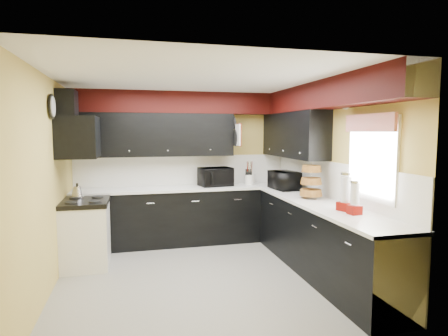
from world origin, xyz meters
name	(u,v)px	position (x,y,z in m)	size (l,w,h in m)	color
ground	(203,276)	(0.00, 0.00, 0.00)	(3.60, 3.60, 0.00)	gray
wall_back	(184,167)	(0.00, 1.80, 1.25)	(3.60, 0.06, 2.50)	#E0C666
wall_right	(332,176)	(1.80, 0.00, 1.25)	(0.06, 3.60, 2.50)	#E0C666
wall_left	(48,184)	(-1.80, 0.00, 1.25)	(0.06, 3.60, 2.50)	#E0C666
ceiling	(202,79)	(0.00, 0.00, 2.50)	(3.60, 3.60, 0.06)	white
cab_back	(187,216)	(0.00, 1.50, 0.45)	(3.60, 0.60, 0.90)	black
cab_right	(321,240)	(1.50, -0.30, 0.45)	(0.60, 3.00, 0.90)	black
counter_back	(186,188)	(0.00, 1.50, 0.92)	(3.62, 0.64, 0.04)	white
counter_right	(322,204)	(1.50, -0.30, 0.92)	(0.64, 3.02, 0.04)	white
splash_back	(184,170)	(0.00, 1.79, 1.19)	(3.60, 0.02, 0.50)	white
splash_right	(331,180)	(1.79, 0.00, 1.19)	(0.02, 3.60, 0.50)	white
upper_back	(154,135)	(-0.50, 1.62, 1.80)	(2.60, 0.35, 0.70)	black
upper_right	(293,135)	(1.62, 0.90, 1.80)	(0.35, 1.80, 0.70)	black
soffit_back	(184,103)	(0.00, 1.62, 2.33)	(3.60, 0.36, 0.35)	black
soffit_right	(329,95)	(1.62, -0.18, 2.33)	(0.36, 3.24, 0.35)	black
stove	(86,235)	(-1.50, 0.75, 0.43)	(0.60, 0.75, 0.86)	white
cooktop	(85,202)	(-1.50, 0.75, 0.89)	(0.62, 0.77, 0.06)	black
hood	(79,137)	(-1.55, 0.75, 1.78)	(0.50, 0.78, 0.55)	black
hood_duct	(67,105)	(-1.68, 0.75, 2.20)	(0.24, 0.40, 0.40)	black
window	(372,159)	(1.79, -0.90, 1.55)	(0.03, 0.86, 0.96)	white
valance	(369,123)	(1.73, -0.90, 1.95)	(0.04, 0.88, 0.20)	red
pan_top	(233,123)	(0.82, 1.55, 2.00)	(0.03, 0.22, 0.40)	black
pan_mid	(235,138)	(0.82, 1.42, 1.75)	(0.03, 0.28, 0.46)	black
pan_low	(231,139)	(0.82, 1.68, 1.72)	(0.03, 0.24, 0.42)	black
cut_board	(238,135)	(0.83, 1.30, 1.80)	(0.03, 0.26, 0.35)	white
baskets	(311,181)	(1.52, 0.05, 1.18)	(0.27, 0.27, 0.50)	brown
clock	(52,107)	(-1.77, 0.25, 2.15)	(0.03, 0.30, 0.30)	black
deco_plate	(346,100)	(1.77, -0.35, 2.25)	(0.03, 0.24, 0.24)	white
toaster_oven	(216,177)	(0.51, 1.52, 1.09)	(0.53, 0.44, 0.31)	black
microwave	(285,180)	(1.48, 0.88, 1.08)	(0.52, 0.35, 0.29)	black
utensil_crock	(250,180)	(1.10, 1.51, 1.03)	(0.16, 0.16, 0.17)	white
knife_block	(249,177)	(1.10, 1.56, 1.06)	(0.11, 0.16, 0.25)	black
kettle	(77,192)	(-1.63, 1.02, 1.00)	(0.17, 0.17, 0.16)	#B2B2B7
dispenser_a	(355,199)	(1.52, -0.99, 1.11)	(0.13, 0.13, 0.34)	#67000B
dispenser_b	(346,192)	(1.54, -0.79, 1.15)	(0.16, 0.16, 0.43)	maroon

